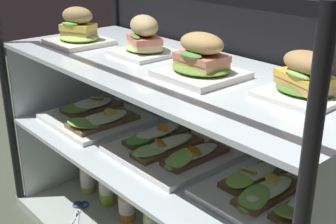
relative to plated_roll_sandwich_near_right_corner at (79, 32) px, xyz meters
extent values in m
cylinder|color=black|center=(-0.21, -0.20, -0.24)|extent=(0.03, 0.03, 0.94)
cylinder|color=black|center=(-0.21, 0.30, -0.24)|extent=(0.03, 0.03, 0.94)
cube|color=black|center=(0.41, 0.31, -0.22)|extent=(1.21, 0.01, 0.90)
cube|color=silver|center=(-0.19, 0.05, -0.51)|extent=(0.01, 0.47, 0.33)
cube|color=silver|center=(0.41, 0.05, -0.34)|extent=(1.22, 0.48, 0.01)
cube|color=silver|center=(-0.19, 0.05, -0.19)|extent=(0.01, 0.47, 0.27)
cube|color=silver|center=(0.41, 0.05, -0.05)|extent=(1.22, 0.48, 0.01)
cube|color=white|center=(0.00, 0.00, -0.04)|extent=(0.19, 0.19, 0.02)
ellipsoid|color=#A0D058|center=(0.00, 0.00, -0.02)|extent=(0.15, 0.13, 0.02)
cube|color=tan|center=(0.00, 0.00, -0.01)|extent=(0.13, 0.11, 0.02)
cube|color=#E6C34F|center=(0.00, 0.00, 0.02)|extent=(0.13, 0.11, 0.02)
ellipsoid|color=#65B43A|center=(0.00, -0.03, 0.03)|extent=(0.07, 0.05, 0.01)
ellipsoid|color=#9F8354|center=(0.00, 0.00, 0.06)|extent=(0.13, 0.11, 0.06)
cube|color=white|center=(0.26, 0.08, -0.04)|extent=(0.18, 0.18, 0.01)
ellipsoid|color=#A6D375|center=(0.26, 0.08, -0.02)|extent=(0.13, 0.11, 0.02)
cube|color=#DBC586|center=(0.26, 0.08, -0.01)|extent=(0.15, 0.12, 0.02)
cube|color=#E67F6D|center=(0.26, 0.08, 0.01)|extent=(0.15, 0.13, 0.02)
ellipsoid|color=#5D8837|center=(0.26, 0.04, 0.02)|extent=(0.08, 0.06, 0.02)
ellipsoid|color=tan|center=(0.26, 0.08, 0.05)|extent=(0.15, 0.13, 0.06)
cube|color=white|center=(0.55, 0.04, -0.04)|extent=(0.20, 0.20, 0.02)
ellipsoid|color=olive|center=(0.55, 0.04, -0.02)|extent=(0.17, 0.14, 0.02)
cube|color=tan|center=(0.55, 0.04, -0.01)|extent=(0.13, 0.09, 0.02)
cube|color=tan|center=(0.55, 0.04, 0.01)|extent=(0.14, 0.10, 0.02)
ellipsoid|color=#529641|center=(0.55, 0.00, 0.02)|extent=(0.08, 0.03, 0.02)
ellipsoid|color=tan|center=(0.55, 0.04, 0.05)|extent=(0.14, 0.10, 0.06)
cube|color=white|center=(0.82, 0.11, -0.04)|extent=(0.18, 0.18, 0.01)
ellipsoid|color=#4E8130|center=(0.82, 0.11, -0.02)|extent=(0.14, 0.12, 0.02)
cube|color=tan|center=(0.82, 0.11, -0.01)|extent=(0.15, 0.12, 0.02)
cube|color=gold|center=(0.82, 0.11, 0.01)|extent=(0.15, 0.12, 0.02)
ellipsoid|color=#8FBB5E|center=(0.82, 0.07, 0.02)|extent=(0.08, 0.05, 0.02)
ellipsoid|color=tan|center=(0.82, 0.11, 0.04)|extent=(0.15, 0.12, 0.05)
cube|color=white|center=(0.02, 0.04, -0.32)|extent=(0.34, 0.32, 0.02)
cube|color=brown|center=(-0.04, 0.06, -0.31)|extent=(0.12, 0.21, 0.02)
ellipsoid|color=olive|center=(-0.04, 0.00, -0.29)|extent=(0.12, 0.12, 0.02)
ellipsoid|color=beige|center=(-0.04, 0.06, -0.29)|extent=(0.10, 0.17, 0.02)
cylinder|color=yellow|center=(-0.05, 0.09, -0.28)|extent=(0.07, 0.07, 0.03)
cube|color=brown|center=(0.10, 0.02, -0.31)|extent=(0.12, 0.25, 0.01)
ellipsoid|color=#83BF4F|center=(0.10, -0.06, -0.29)|extent=(0.13, 0.15, 0.04)
ellipsoid|color=#E1F0C9|center=(0.10, 0.02, -0.29)|extent=(0.10, 0.20, 0.01)
cylinder|color=yellow|center=(0.10, 0.05, -0.28)|extent=(0.05, 0.05, 0.02)
cube|color=white|center=(0.42, 0.06, -0.32)|extent=(0.34, 0.32, 0.02)
cube|color=brown|center=(0.32, 0.08, -0.31)|extent=(0.08, 0.23, 0.01)
ellipsoid|color=#559B38|center=(0.32, 0.01, -0.29)|extent=(0.09, 0.13, 0.02)
ellipsoid|color=white|center=(0.32, 0.08, -0.29)|extent=(0.07, 0.19, 0.02)
cylinder|color=orange|center=(0.33, 0.09, -0.28)|extent=(0.04, 0.04, 0.02)
cube|color=brown|center=(0.41, 0.05, -0.31)|extent=(0.08, 0.24, 0.01)
ellipsoid|color=#9CD26E|center=(0.41, -0.02, -0.29)|extent=(0.08, 0.13, 0.02)
ellipsoid|color=#E9EACE|center=(0.41, 0.05, -0.29)|extent=(0.07, 0.19, 0.02)
cylinder|color=orange|center=(0.41, 0.02, -0.28)|extent=(0.06, 0.06, 0.03)
cube|color=brown|center=(0.51, 0.07, -0.31)|extent=(0.08, 0.22, 0.01)
ellipsoid|color=#8DC751|center=(0.51, 0.01, -0.29)|extent=(0.08, 0.11, 0.04)
ellipsoid|color=silver|center=(0.51, 0.07, -0.29)|extent=(0.07, 0.17, 0.01)
cylinder|color=orange|center=(0.51, 0.07, -0.28)|extent=(0.07, 0.07, 0.02)
cube|color=white|center=(0.78, 0.09, -0.32)|extent=(0.34, 0.32, 0.02)
cube|color=brown|center=(0.70, 0.11, -0.31)|extent=(0.08, 0.22, 0.01)
ellipsoid|color=#8CCB4A|center=(0.70, 0.05, -0.29)|extent=(0.10, 0.12, 0.02)
ellipsoid|color=silver|center=(0.70, 0.11, -0.29)|extent=(0.07, 0.17, 0.01)
cylinder|color=yellow|center=(0.69, 0.09, -0.28)|extent=(0.06, 0.05, 0.03)
cube|color=brown|center=(0.78, 0.07, -0.31)|extent=(0.08, 0.21, 0.01)
ellipsoid|color=#82B949|center=(0.78, 0.01, -0.29)|extent=(0.09, 0.12, 0.05)
ellipsoid|color=#E2EFC4|center=(0.78, 0.07, -0.29)|extent=(0.07, 0.17, 0.02)
cylinder|color=yellow|center=(0.77, 0.10, -0.28)|extent=(0.06, 0.06, 0.02)
cube|color=brown|center=(0.87, 0.11, -0.31)|extent=(0.08, 0.24, 0.01)
ellipsoid|color=olive|center=(0.87, 0.03, -0.29)|extent=(0.08, 0.13, 0.05)
ellipsoid|color=beige|center=(0.87, 0.11, -0.29)|extent=(0.07, 0.19, 0.02)
cylinder|color=yellow|center=(0.87, 0.10, -0.28)|extent=(0.04, 0.05, 0.02)
cylinder|color=#BCD753|center=(-0.07, 0.03, -0.59)|extent=(0.06, 0.06, 0.17)
cylinder|color=white|center=(-0.07, 0.03, -0.61)|extent=(0.06, 0.06, 0.07)
cylinder|color=#B3D152|center=(-0.07, 0.03, -0.48)|extent=(0.03, 0.03, 0.04)
cylinder|color=black|center=(-0.07, 0.03, -0.46)|extent=(0.03, 0.03, 0.01)
cylinder|color=#ADD044|center=(0.06, 0.04, -0.59)|extent=(0.06, 0.06, 0.16)
cylinder|color=white|center=(0.06, 0.04, -0.59)|extent=(0.06, 0.06, 0.05)
cylinder|color=#BDD642|center=(0.06, 0.04, -0.49)|extent=(0.03, 0.03, 0.05)
cylinder|color=black|center=(0.06, 0.04, -0.46)|extent=(0.04, 0.04, 0.01)
cylinder|color=gold|center=(0.20, 0.04, -0.60)|extent=(0.06, 0.06, 0.15)
cylinder|color=silver|center=(0.20, 0.04, -0.61)|extent=(0.06, 0.06, 0.06)
cylinder|color=gold|center=(0.20, 0.04, -0.50)|extent=(0.03, 0.03, 0.04)
cylinder|color=gold|center=(0.20, 0.04, -0.48)|extent=(0.03, 0.03, 0.02)
cylinder|color=#AFCE43|center=(0.33, 0.05, -0.60)|extent=(0.06, 0.06, 0.14)
cylinder|color=white|center=(0.33, 0.05, -0.61)|extent=(0.07, 0.07, 0.05)
cylinder|color=#B2D74C|center=(0.33, 0.05, -0.51)|extent=(0.04, 0.04, 0.04)
cylinder|color=teal|center=(0.33, 0.05, -0.48)|extent=(0.04, 0.04, 0.01)
cylinder|color=orange|center=(0.47, 0.03, -0.47)|extent=(0.04, 0.04, 0.04)
cylinder|color=black|center=(0.47, 0.03, -0.44)|extent=(0.04, 0.04, 0.01)
cylinder|color=white|center=(0.60, 0.05, -0.46)|extent=(0.03, 0.03, 0.05)
cylinder|color=black|center=(0.60, 0.05, -0.43)|extent=(0.04, 0.04, 0.01)
cube|color=silver|center=(0.09, -0.12, -0.67)|extent=(0.12, 0.08, 0.00)
torus|color=#2E5797|center=(0.00, -0.06, -0.67)|extent=(0.06, 0.06, 0.01)
cube|color=silver|center=(0.08, -0.13, -0.67)|extent=(0.09, 0.11, 0.00)
torus|color=#255A97|center=(0.01, -0.04, -0.67)|extent=(0.06, 0.06, 0.01)
cylinder|color=silver|center=(0.05, -0.09, -0.67)|extent=(0.01, 0.01, 0.01)
camera|label=1|loc=(1.35, -0.77, 0.31)|focal=47.96mm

